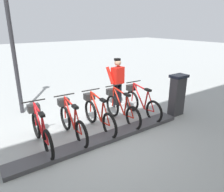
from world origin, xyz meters
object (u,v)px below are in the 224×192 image
bike_docked_4 (41,129)px  worker_near_rack (117,81)px  lamp_post (9,18)px  bike_docked_0 (141,102)px  payment_kiosk (177,94)px  bike_docked_1 (121,108)px  bike_docked_2 (98,114)px  bike_docked_3 (71,121)px

bike_docked_4 → worker_near_rack: 3.14m
worker_near_rack → lamp_post: (1.32, 2.84, 1.96)m
worker_near_rack → lamp_post: size_ratio=0.37×
worker_near_rack → bike_docked_4: bearing=109.3°
bike_docked_0 → payment_kiosk: bearing=-120.6°
bike_docked_0 → worker_near_rack: worker_near_rack is taller
worker_near_rack → bike_docked_0: bearing=-171.6°
bike_docked_1 → bike_docked_2: bearing=90.0°
payment_kiosk → lamp_post: size_ratio=0.29×
bike_docked_0 → bike_docked_4: (0.00, 3.08, 0.00)m
bike_docked_2 → worker_near_rack: bearing=-53.6°
payment_kiosk → bike_docked_0: (0.57, 0.97, -0.24)m
payment_kiosk → bike_docked_4: bearing=82.0°
lamp_post → bike_docked_4: bearing=177.9°
bike_docked_3 → bike_docked_4: same height
bike_docked_0 → lamp_post: lamp_post is taller
payment_kiosk → bike_docked_3: (0.57, 3.28, -0.24)m
payment_kiosk → bike_docked_2: size_ratio=0.74×
bike_docked_1 → bike_docked_3: (0.00, 1.54, 0.00)m
bike_docked_0 → worker_near_rack: bearing=8.4°
bike_docked_3 → worker_near_rack: size_ratio=1.04×
bike_docked_0 → bike_docked_1: bearing=90.0°
worker_near_rack → lamp_post: bearing=65.1°
bike_docked_3 → bike_docked_2: bearing=-90.0°
bike_docked_3 → bike_docked_4: 0.77m
payment_kiosk → bike_docked_1: size_ratio=0.74×
bike_docked_1 → bike_docked_0: bearing=-90.0°
bike_docked_0 → lamp_post: (2.34, 2.99, 2.44)m
bike_docked_2 → lamp_post: 3.68m
payment_kiosk → bike_docked_0: size_ratio=0.74×
payment_kiosk → bike_docked_2: 2.58m
bike_docked_2 → worker_near_rack: size_ratio=1.04×
bike_docked_4 → lamp_post: lamp_post is taller
payment_kiosk → bike_docked_3: 3.33m
bike_docked_4 → worker_near_rack: bearing=-70.7°
payment_kiosk → lamp_post: bearing=53.6°
payment_kiosk → worker_near_rack: size_ratio=0.77×
bike_docked_4 → lamp_post: size_ratio=0.39×
bike_docked_0 → bike_docked_1: same height
bike_docked_0 → bike_docked_3: bearing=90.0°
bike_docked_1 → bike_docked_4: bearing=90.0°
bike_docked_3 → lamp_post: size_ratio=0.39×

